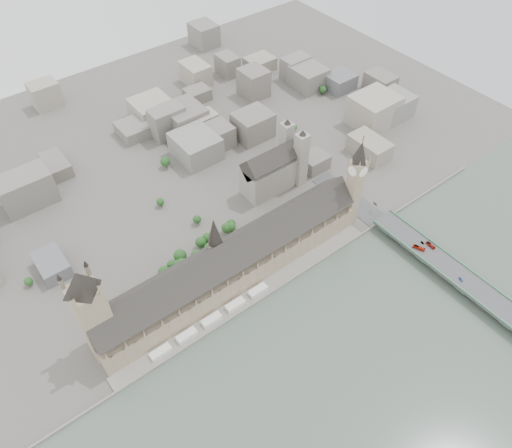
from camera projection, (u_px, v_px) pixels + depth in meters
ground at (244, 293)px, 448.11m from camera, size 900.00×900.00×0.00m
river_thames at (381, 443)px, 358.60m from camera, size 600.00×600.00×0.00m
embankment_wall at (254, 303)px, 438.88m from camera, size 600.00×1.50×3.00m
river_terrace at (249, 298)px, 443.31m from camera, size 270.00×15.00×2.00m
terrace_tents at (212, 320)px, 424.66m from camera, size 118.00×7.00×4.00m
palace_of_westminster at (231, 264)px, 442.26m from camera, size 265.00×40.73×55.44m
elizabeth_tower at (356, 178)px, 467.89m from camera, size 17.00×17.00×107.50m
victoria_tower at (91, 310)px, 370.95m from camera, size 30.00×30.00×100.00m
central_tower at (215, 239)px, 415.84m from camera, size 13.00×13.00×48.00m
westminster_bridge at (439, 264)px, 464.70m from camera, size 25.00×325.00×10.25m
bridge_parapets at (482, 291)px, 436.41m from camera, size 25.00×235.00×1.15m
westminster_abbey at (274, 168)px, 527.80m from camera, size 68.00×36.00×64.00m
city_skyline_inland at (115, 143)px, 567.19m from camera, size 720.00×360.00×38.00m
park_trees at (198, 253)px, 471.01m from camera, size 110.00×30.00×15.00m
red_bus_north at (419, 248)px, 469.42m from camera, size 7.13×11.73×3.23m
red_bus_south at (431, 245)px, 471.90m from camera, size 3.13×10.26×2.82m
car_blue at (461, 279)px, 445.17m from camera, size 3.30×4.87×1.54m
car_silver at (422, 243)px, 475.12m from camera, size 2.00×4.00×1.26m
car_approach at (375, 204)px, 511.13m from camera, size 2.69×5.18×1.43m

